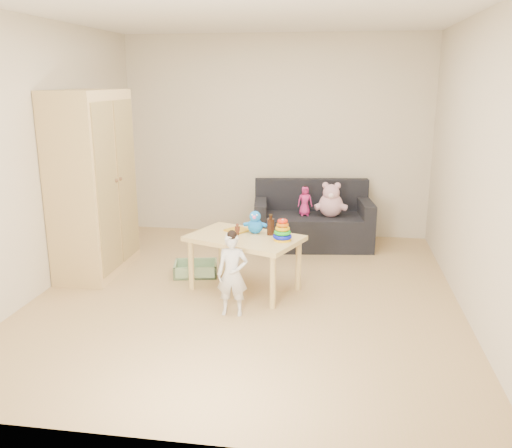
% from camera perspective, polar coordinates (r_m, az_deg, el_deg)
% --- Properties ---
extents(room, '(4.50, 4.50, 4.50)m').
position_cam_1_polar(room, '(4.98, -1.02, 6.53)').
color(room, tan).
rests_on(room, ground).
extents(wardrobe, '(0.54, 1.07, 1.93)m').
position_cam_1_polar(wardrobe, '(5.97, -16.81, 4.06)').
color(wardrobe, '#DDB679').
rests_on(wardrobe, ground).
extents(sofa, '(1.53, 0.91, 0.41)m').
position_cam_1_polar(sofa, '(6.81, 5.95, -0.67)').
color(sofa, black).
rests_on(sofa, ground).
extents(play_table, '(1.22, 1.00, 0.55)m').
position_cam_1_polar(play_table, '(5.36, -1.20, -4.14)').
color(play_table, '#D6BB75').
rests_on(play_table, ground).
extents(storage_bin, '(0.51, 0.42, 0.14)m').
position_cam_1_polar(storage_bin, '(5.86, -6.36, -4.70)').
color(storage_bin, gray).
rests_on(storage_bin, ground).
extents(toddler, '(0.28, 0.19, 0.74)m').
position_cam_1_polar(toddler, '(4.78, -2.50, -5.41)').
color(toddler, silver).
rests_on(toddler, ground).
extents(pink_bear, '(0.40, 0.37, 0.36)m').
position_cam_1_polar(pink_bear, '(6.66, 7.89, 2.29)').
color(pink_bear, '#CD97A8').
rests_on(pink_bear, sofa).
extents(doll, '(0.20, 0.16, 0.35)m').
position_cam_1_polar(doll, '(6.67, 5.17, 2.39)').
color(doll, '#D42779').
rests_on(doll, sofa).
extents(ring_stacker, '(0.18, 0.18, 0.21)m').
position_cam_1_polar(ring_stacker, '(5.12, 2.80, -0.85)').
color(ring_stacker, yellow).
rests_on(ring_stacker, play_table).
extents(brown_bottle, '(0.07, 0.07, 0.21)m').
position_cam_1_polar(brown_bottle, '(5.30, 1.55, -0.22)').
color(brown_bottle, black).
rests_on(brown_bottle, play_table).
extents(blue_plush, '(0.21, 0.17, 0.23)m').
position_cam_1_polar(blue_plush, '(5.35, -0.07, 0.24)').
color(blue_plush, '#1C88FF').
rests_on(blue_plush, play_table).
extents(wooden_figure, '(0.06, 0.06, 0.12)m').
position_cam_1_polar(wooden_figure, '(5.30, -1.97, -0.54)').
color(wooden_figure, '#582A1B').
rests_on(wooden_figure, play_table).
extents(yellow_book, '(0.28, 0.28, 0.02)m').
position_cam_1_polar(yellow_book, '(5.46, -1.95, -0.64)').
color(yellow_book, '#C88C15').
rests_on(yellow_book, play_table).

